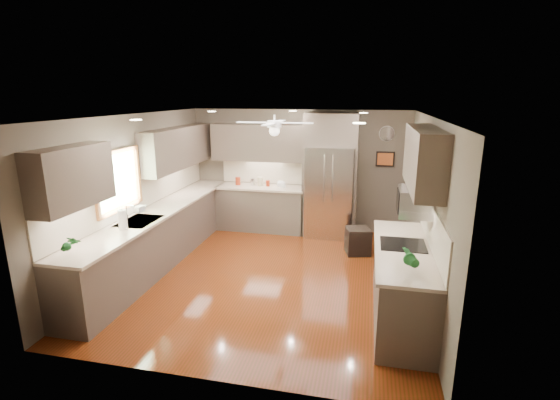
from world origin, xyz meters
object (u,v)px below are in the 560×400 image
at_px(potted_plant_left, 68,244).
at_px(refrigerator, 330,178).
at_px(canister_c, 260,182).
at_px(microwave, 415,202).
at_px(bowl, 281,186).
at_px(stool, 358,241).
at_px(canister_d, 268,183).
at_px(canister_a, 238,181).
at_px(soap_bottle, 141,208).
at_px(canister_b, 253,182).
at_px(potted_plant_right, 410,258).
at_px(paper_towel, 123,220).

xyz_separation_m(potted_plant_left, refrigerator, (2.66, 4.10, 0.08)).
bearing_deg(canister_c, microwave, -44.84).
bearing_deg(bowl, refrigerator, -1.97).
bearing_deg(microwave, potted_plant_left, -160.69).
bearing_deg(stool, refrigerator, 124.26).
bearing_deg(canister_d, canister_c, -177.09).
relative_size(canister_c, canister_d, 1.54).
height_order(canister_a, canister_c, canister_c).
distance_m(canister_a, canister_d, 0.65).
bearing_deg(potted_plant_left, soap_bottle, 93.28).
height_order(canister_b, potted_plant_right, potted_plant_right).
distance_m(refrigerator, microwave, 3.03).
bearing_deg(canister_d, refrigerator, -2.94).
distance_m(canister_b, canister_c, 0.17).
distance_m(refrigerator, stool, 1.45).
height_order(potted_plant_left, microwave, microwave).
bearing_deg(potted_plant_left, canister_b, 76.09).
relative_size(potted_plant_left, refrigerator, 0.13).
relative_size(soap_bottle, bowl, 0.99).
distance_m(canister_b, canister_d, 0.33).
relative_size(canister_c, paper_towel, 0.64).
relative_size(canister_b, paper_towel, 0.51).
xyz_separation_m(canister_a, potted_plant_right, (3.16, -3.73, 0.08)).
relative_size(refrigerator, stool, 4.91).
height_order(canister_c, canister_d, canister_c).
height_order(canister_c, refrigerator, refrigerator).
distance_m(canister_a, stool, 2.85).
height_order(potted_plant_right, stool, potted_plant_right).
distance_m(canister_c, refrigerator, 1.47).
relative_size(potted_plant_right, refrigerator, 0.13).
bearing_deg(potted_plant_right, potted_plant_left, -173.67).
relative_size(microwave, stool, 1.10).
xyz_separation_m(canister_d, microwave, (2.62, -2.77, 0.48)).
xyz_separation_m(canister_b, refrigerator, (1.62, -0.09, 0.18)).
distance_m(canister_b, paper_towel, 3.30).
xyz_separation_m(canister_a, bowl, (0.94, -0.02, -0.05)).
bearing_deg(canister_d, paper_towel, -113.17).
bearing_deg(canister_a, canister_b, 5.00).
xyz_separation_m(soap_bottle, stool, (3.38, 1.47, -0.81)).
height_order(soap_bottle, potted_plant_left, potted_plant_left).
bearing_deg(refrigerator, microwave, -63.91).
bearing_deg(canister_b, bowl, -4.80).
xyz_separation_m(soap_bottle, microwave, (4.09, -0.33, 0.43)).
height_order(canister_b, soap_bottle, soap_bottle).
bearing_deg(microwave, bowl, 130.34).
relative_size(canister_c, refrigerator, 0.08).
height_order(canister_a, bowl, canister_a).
xyz_separation_m(canister_b, potted_plant_left, (-1.04, -4.19, 0.10)).
distance_m(bowl, paper_towel, 3.50).
relative_size(potted_plant_left, bowl, 1.53).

